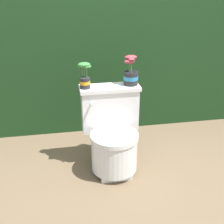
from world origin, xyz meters
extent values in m
plane|color=brown|center=(0.00, 0.00, 0.00)|extent=(12.00, 12.00, 0.00)
cube|color=#193819|center=(0.00, 1.19, 0.74)|extent=(3.96, 0.76, 1.49)
cube|color=silver|center=(-0.06, 0.04, 0.02)|extent=(0.25, 0.28, 0.04)
cylinder|color=silver|center=(-0.06, 0.04, 0.18)|extent=(0.37, 0.37, 0.28)
cylinder|color=silver|center=(-0.06, 0.04, 0.34)|extent=(0.39, 0.39, 0.04)
cube|color=silver|center=(-0.06, 0.24, 0.48)|extent=(0.46, 0.15, 0.35)
cube|color=silver|center=(-0.06, 0.24, 0.67)|extent=(0.49, 0.18, 0.03)
cylinder|color=silver|center=(-0.22, 0.14, 0.59)|extent=(0.02, 0.05, 0.02)
cylinder|color=#262628|center=(-0.26, 0.24, 0.73)|extent=(0.08, 0.08, 0.09)
cylinder|color=orange|center=(-0.26, 0.24, 0.73)|extent=(0.08, 0.08, 0.03)
cylinder|color=#332319|center=(-0.26, 0.24, 0.77)|extent=(0.07, 0.07, 0.01)
cylinder|color=#4C753D|center=(-0.28, 0.26, 0.81)|extent=(0.01, 0.01, 0.08)
ellipsoid|color=#387F38|center=(-0.28, 0.26, 0.86)|extent=(0.07, 0.05, 0.02)
cylinder|color=#4C753D|center=(-0.24, 0.24, 0.81)|extent=(0.01, 0.01, 0.08)
ellipsoid|color=#387F38|center=(-0.24, 0.24, 0.86)|extent=(0.08, 0.05, 0.03)
cylinder|color=#4C753D|center=(-0.26, 0.25, 0.82)|extent=(0.01, 0.01, 0.09)
ellipsoid|color=#387F38|center=(-0.26, 0.25, 0.87)|extent=(0.10, 0.07, 0.04)
cylinder|color=#262628|center=(0.11, 0.25, 0.74)|extent=(0.12, 0.12, 0.11)
cylinder|color=#2D84BC|center=(0.11, 0.25, 0.75)|extent=(0.12, 0.12, 0.03)
cylinder|color=#332319|center=(0.11, 0.25, 0.79)|extent=(0.11, 0.11, 0.01)
cylinder|color=#4C753D|center=(0.11, 0.27, 0.85)|extent=(0.01, 0.01, 0.10)
ellipsoid|color=#93333D|center=(0.11, 0.27, 0.91)|extent=(0.10, 0.07, 0.03)
cylinder|color=#4C753D|center=(0.11, 0.24, 0.84)|extent=(0.01, 0.01, 0.10)
ellipsoid|color=#93333D|center=(0.11, 0.24, 0.90)|extent=(0.05, 0.04, 0.02)
cylinder|color=#4C753D|center=(0.10, 0.26, 0.83)|extent=(0.01, 0.01, 0.08)
ellipsoid|color=#93333D|center=(0.10, 0.26, 0.88)|extent=(0.06, 0.04, 0.02)
cylinder|color=#4C753D|center=(0.10, 0.25, 0.83)|extent=(0.01, 0.01, 0.08)
ellipsoid|color=#93333D|center=(0.10, 0.25, 0.88)|extent=(0.09, 0.06, 0.03)
camera|label=1|loc=(-0.46, -2.08, 1.55)|focal=50.00mm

